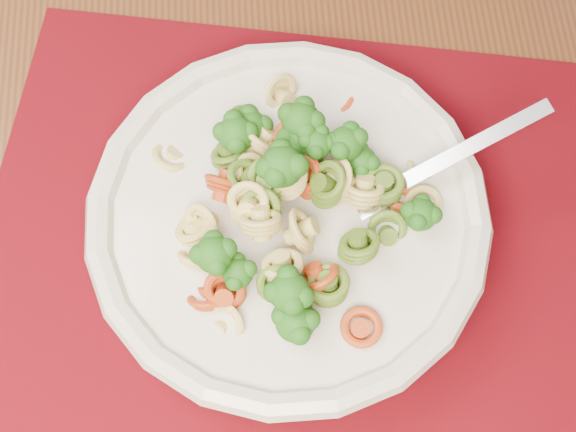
{
  "coord_description": "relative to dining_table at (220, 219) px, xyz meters",
  "views": [
    {
      "loc": [
        0.32,
        0.2,
        1.25
      ],
      "look_at": [
        0.3,
        0.41,
        0.74
      ],
      "focal_mm": 50.0,
      "sensor_mm": 36.0,
      "label": 1
    }
  ],
  "objects": [
    {
      "name": "placemat",
      "position": [
        0.07,
        -0.06,
        0.11
      ],
      "size": [
        0.48,
        0.38,
        0.0
      ],
      "primitive_type": "cube",
      "rotation": [
        0.0,
        0.0,
        -0.04
      ],
      "color": "#570311",
      "rests_on": "dining_table"
    },
    {
      "name": "pasta_bowl",
      "position": [
        0.07,
        -0.05,
        0.14
      ],
      "size": [
        0.28,
        0.28,
        0.05
      ],
      "color": "beige",
      "rests_on": "placemat"
    },
    {
      "name": "pasta_broccoli_heap",
      "position": [
        0.07,
        -0.05,
        0.15
      ],
      "size": [
        0.24,
        0.24,
        0.06
      ],
      "primitive_type": null,
      "color": "#EDDC75",
      "rests_on": "pasta_bowl"
    },
    {
      "name": "fork",
      "position": [
        0.12,
        -0.04,
        0.15
      ],
      "size": [
        0.17,
        0.11,
        0.08
      ],
      "primitive_type": null,
      "rotation": [
        0.0,
        -0.35,
        0.48
      ],
      "color": "silver",
      "rests_on": "pasta_bowl"
    },
    {
      "name": "dining_table",
      "position": [
        0.0,
        0.0,
        0.0
      ],
      "size": [
        1.34,
        0.97,
        0.7
      ],
      "rotation": [
        0.0,
        0.0,
        0.15
      ],
      "color": "#533117",
      "rests_on": "ground"
    }
  ]
}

